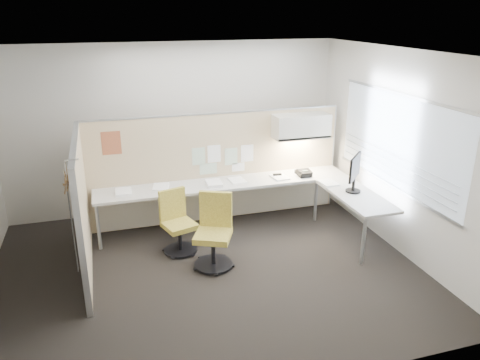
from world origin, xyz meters
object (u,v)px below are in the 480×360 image
object	(u,v)px
monitor	(355,171)
chair_right	(214,233)
phone	(304,173)
desk	(248,191)
chair_left	(177,224)

from	to	relation	value
monitor	chair_right	bearing A→B (deg)	138.75
monitor	phone	xyz separation A→B (m)	(-0.41, 0.84, -0.27)
desk	chair_right	distance (m)	1.28
chair_right	phone	bearing A→B (deg)	55.43
chair_right	chair_left	bearing A→B (deg)	152.43
chair_left	phone	bearing A→B (deg)	-4.03
monitor	phone	distance (m)	0.97
desk	monitor	distance (m)	1.65
chair_right	desk	bearing A→B (deg)	76.10
desk	chair_right	size ratio (longest dim) A/B	4.07
chair_left	monitor	distance (m)	2.67
desk	chair_left	world-z (taller)	chair_left
chair_right	phone	xyz separation A→B (m)	(1.76, 1.04, 0.32)
monitor	phone	bearing A→B (deg)	69.46
chair_left	chair_right	size ratio (longest dim) A/B	0.90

